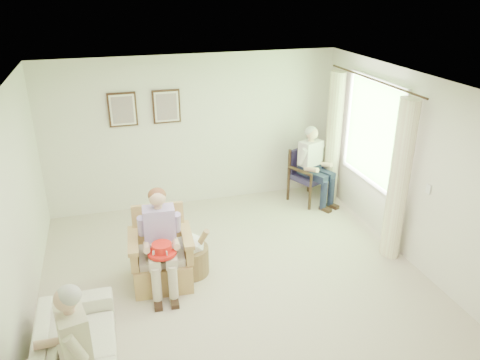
{
  "coord_description": "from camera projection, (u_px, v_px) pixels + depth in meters",
  "views": [
    {
      "loc": [
        -1.4,
        -4.78,
        3.7
      ],
      "look_at": [
        0.32,
        1.1,
        1.05
      ],
      "focal_mm": 35.0,
      "sensor_mm": 36.0,
      "label": 1
    }
  ],
  "objects": [
    {
      "name": "back_wall",
      "position": [
        194.0,
        132.0,
        7.95
      ],
      "size": [
        5.0,
        0.04,
        2.6
      ],
      "primitive_type": "cube",
      "color": "silver",
      "rests_on": "ground"
    },
    {
      "name": "curtain_right",
      "position": [
        333.0,
        138.0,
        8.11
      ],
      "size": [
        0.34,
        0.34,
        2.3
      ],
      "primitive_type": "cylinder",
      "color": "#F3EEBE",
      "rests_on": "ground"
    },
    {
      "name": "person_dark",
      "position": [
        313.0,
        161.0,
        8.11
      ],
      "size": [
        0.4,
        0.63,
        1.35
      ],
      "rotation": [
        0.0,
        0.0,
        0.42
      ],
      "color": "#191F37",
      "rests_on": "ground"
    },
    {
      "name": "curtain_left",
      "position": [
        399.0,
        181.0,
        6.38
      ],
      "size": [
        0.34,
        0.34,
        2.3
      ],
      "primitive_type": "cylinder",
      "color": "#F3EEBE",
      "rests_on": "ground"
    },
    {
      "name": "framed_print_right",
      "position": [
        167.0,
        107.0,
        7.61
      ],
      "size": [
        0.45,
        0.05,
        0.55
      ],
      "color": "#382114",
      "rests_on": "back_wall"
    },
    {
      "name": "hatbox",
      "position": [
        190.0,
        254.0,
        6.29
      ],
      "size": [
        0.61,
        0.61,
        0.74
      ],
      "color": "tan",
      "rests_on": "ground"
    },
    {
      "name": "person_wicker",
      "position": [
        161.0,
        235.0,
        5.82
      ],
      "size": [
        0.4,
        0.63,
        1.32
      ],
      "rotation": [
        0.0,
        0.0,
        -0.07
      ],
      "color": "beige",
      "rests_on": "ground"
    },
    {
      "name": "red_hat",
      "position": [
        162.0,
        250.0,
        5.67
      ],
      "size": [
        0.35,
        0.35,
        0.14
      ],
      "color": "red",
      "rests_on": "person_wicker"
    },
    {
      "name": "right_wall",
      "position": [
        421.0,
        176.0,
        6.17
      ],
      "size": [
        0.04,
        5.5,
        2.6
      ],
      "primitive_type": "cube",
      "color": "silver",
      "rests_on": "ground"
    },
    {
      "name": "left_wall",
      "position": [
        10.0,
        228.0,
        4.88
      ],
      "size": [
        0.04,
        5.5,
        2.6
      ],
      "primitive_type": "cube",
      "color": "silver",
      "rests_on": "ground"
    },
    {
      "name": "sofa",
      "position": [
        77.0,
        360.0,
        4.55
      ],
      "size": [
        1.95,
        0.76,
        0.57
      ],
      "primitive_type": "imported",
      "rotation": [
        0.0,
        0.0,
        1.57
      ],
      "color": "white",
      "rests_on": "ground"
    },
    {
      "name": "floor",
      "position": [
        240.0,
        290.0,
        6.04
      ],
      "size": [
        5.5,
        5.5,
        0.0
      ],
      "primitive_type": "plane",
      "color": "beige",
      "rests_on": "ground"
    },
    {
      "name": "window",
      "position": [
        373.0,
        130.0,
        7.11
      ],
      "size": [
        0.13,
        2.5,
        1.63
      ],
      "color": "#2D6B23",
      "rests_on": "right_wall"
    },
    {
      "name": "framed_print_left",
      "position": [
        123.0,
        110.0,
        7.43
      ],
      "size": [
        0.45,
        0.05,
        0.55
      ],
      "color": "#382114",
      "rests_on": "back_wall"
    },
    {
      "name": "wood_armchair",
      "position": [
        308.0,
        172.0,
        8.36
      ],
      "size": [
        0.61,
        0.57,
        0.93
      ],
      "rotation": [
        0.0,
        0.0,
        0.42
      ],
      "color": "black",
      "rests_on": "ground"
    },
    {
      "name": "person_sofa",
      "position": [
        70.0,
        344.0,
        4.17
      ],
      "size": [
        0.42,
        0.63,
        1.24
      ],
      "rotation": [
        0.0,
        0.0,
        -1.36
      ],
      "color": "beige",
      "rests_on": "ground"
    },
    {
      "name": "ceiling",
      "position": [
        240.0,
        90.0,
        5.01
      ],
      "size": [
        5.0,
        5.5,
        0.02
      ],
      "primitive_type": "cube",
      "color": "white",
      "rests_on": "back_wall"
    },
    {
      "name": "wicker_armchair",
      "position": [
        162.0,
        260.0,
        6.12
      ],
      "size": [
        0.77,
        0.76,
        0.98
      ],
      "rotation": [
        0.0,
        0.0,
        -0.07
      ],
      "color": "tan",
      "rests_on": "ground"
    }
  ]
}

